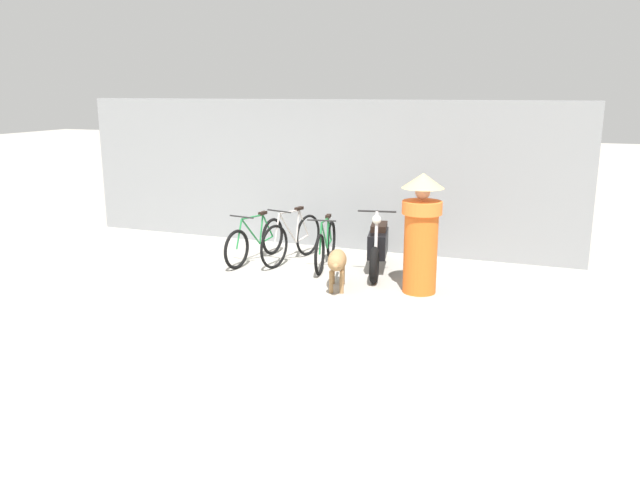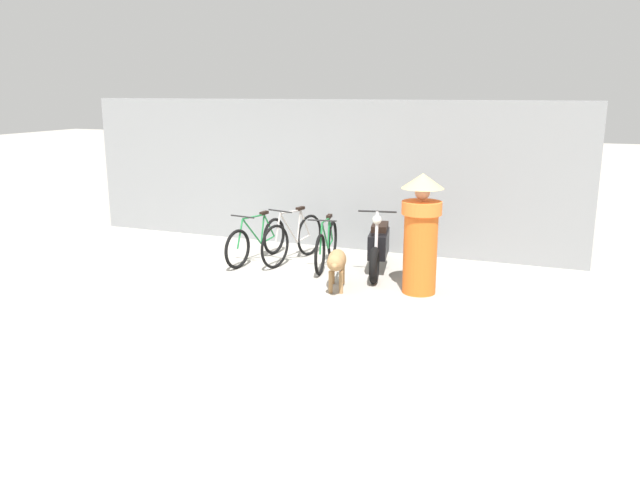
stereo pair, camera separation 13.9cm
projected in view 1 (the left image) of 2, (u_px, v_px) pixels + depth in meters
The scene contains 8 objects.
ground_plane at pixel (237, 295), 8.78m from camera, with size 60.00×60.00×0.00m, color #9E998E.
shop_wall_back at pixel (316, 174), 11.37m from camera, with size 9.39×0.20×2.66m.
bicycle_0 at pixel (255, 241), 10.46m from camera, with size 0.46×1.69×0.84m.
bicycle_1 at pixel (292, 239), 10.44m from camera, with size 0.51×1.67×0.93m.
bicycle_2 at pixel (326, 246), 10.15m from camera, with size 0.46×1.62×0.85m.
motorcycle at pixel (378, 246), 9.91m from camera, with size 0.60×1.93×1.05m.
stray_dog at pixel (337, 262), 8.92m from camera, with size 0.49×1.20×0.62m.
person_in_robes at pixel (421, 230), 8.72m from camera, with size 0.83×0.83×1.71m.
Camera 1 is at (3.99, -7.43, 2.82)m, focal length 35.00 mm.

